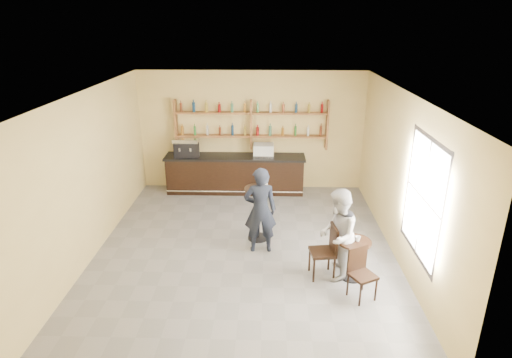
{
  "coord_description": "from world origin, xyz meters",
  "views": [
    {
      "loc": [
        0.44,
        -7.68,
        4.48
      ],
      "look_at": [
        0.2,
        0.8,
        1.25
      ],
      "focal_mm": 30.0,
      "sensor_mm": 36.0,
      "label": 1
    }
  ],
  "objects_px": {
    "pastry_case": "(264,150)",
    "pedestal_table": "(258,214)",
    "cafe_table": "(353,259)",
    "bar_counter": "(235,174)",
    "man_main": "(260,210)",
    "espresso_machine": "(187,147)",
    "patron_second": "(337,235)",
    "chair_south": "(363,275)",
    "chair_west": "(322,252)"
  },
  "relations": [
    {
      "from": "bar_counter",
      "to": "pastry_case",
      "type": "xyz_separation_m",
      "value": [
        0.76,
        0.0,
        0.67
      ]
    },
    {
      "from": "man_main",
      "to": "pastry_case",
      "type": "bearing_deg",
      "value": -95.65
    },
    {
      "from": "espresso_machine",
      "to": "chair_south",
      "type": "xyz_separation_m",
      "value": [
        3.76,
        -4.7,
        -0.8
      ]
    },
    {
      "from": "chair_south",
      "to": "cafe_table",
      "type": "bearing_deg",
      "value": 66.74
    },
    {
      "from": "man_main",
      "to": "chair_west",
      "type": "bearing_deg",
      "value": 136.59
    },
    {
      "from": "bar_counter",
      "to": "chair_south",
      "type": "relative_size",
      "value": 4.16
    },
    {
      "from": "pastry_case",
      "to": "man_main",
      "type": "distance_m",
      "value": 3.16
    },
    {
      "from": "man_main",
      "to": "patron_second",
      "type": "xyz_separation_m",
      "value": [
        1.39,
        -0.91,
        -0.04
      ]
    },
    {
      "from": "pastry_case",
      "to": "chair_south",
      "type": "xyz_separation_m",
      "value": [
        1.72,
        -4.7,
        -0.73
      ]
    },
    {
      "from": "espresso_machine",
      "to": "pedestal_table",
      "type": "bearing_deg",
      "value": -62.53
    },
    {
      "from": "cafe_table",
      "to": "patron_second",
      "type": "relative_size",
      "value": 0.45
    },
    {
      "from": "bar_counter",
      "to": "cafe_table",
      "type": "distance_m",
      "value": 4.77
    },
    {
      "from": "patron_second",
      "to": "chair_west",
      "type": "bearing_deg",
      "value": -79.37
    },
    {
      "from": "man_main",
      "to": "chair_west",
      "type": "height_order",
      "value": "man_main"
    },
    {
      "from": "man_main",
      "to": "cafe_table",
      "type": "relative_size",
      "value": 2.35
    },
    {
      "from": "espresso_machine",
      "to": "cafe_table",
      "type": "relative_size",
      "value": 0.88
    },
    {
      "from": "pastry_case",
      "to": "patron_second",
      "type": "xyz_separation_m",
      "value": [
        1.37,
        -4.05,
        -0.32
      ]
    },
    {
      "from": "patron_second",
      "to": "bar_counter",
      "type": "bearing_deg",
      "value": -140.39
    },
    {
      "from": "chair_west",
      "to": "patron_second",
      "type": "bearing_deg",
      "value": 81.59
    },
    {
      "from": "bar_counter",
      "to": "man_main",
      "type": "relative_size",
      "value": 2.09
    },
    {
      "from": "bar_counter",
      "to": "espresso_machine",
      "type": "height_order",
      "value": "espresso_machine"
    },
    {
      "from": "bar_counter",
      "to": "patron_second",
      "type": "height_order",
      "value": "patron_second"
    },
    {
      "from": "bar_counter",
      "to": "espresso_machine",
      "type": "relative_size",
      "value": 5.54
    },
    {
      "from": "bar_counter",
      "to": "cafe_table",
      "type": "height_order",
      "value": "bar_counter"
    },
    {
      "from": "pastry_case",
      "to": "pedestal_table",
      "type": "xyz_separation_m",
      "value": [
        -0.08,
        -2.67,
        -0.59
      ]
    },
    {
      "from": "chair_west",
      "to": "patron_second",
      "type": "height_order",
      "value": "patron_second"
    },
    {
      "from": "espresso_machine",
      "to": "patron_second",
      "type": "xyz_separation_m",
      "value": [
        3.41,
        -4.05,
        -0.4
      ]
    },
    {
      "from": "pastry_case",
      "to": "chair_west",
      "type": "bearing_deg",
      "value": -79.88
    },
    {
      "from": "cafe_table",
      "to": "pedestal_table",
      "type": "bearing_deg",
      "value": 140.65
    },
    {
      "from": "espresso_machine",
      "to": "man_main",
      "type": "height_order",
      "value": "man_main"
    },
    {
      "from": "bar_counter",
      "to": "espresso_machine",
      "type": "xyz_separation_m",
      "value": [
        -1.28,
        0.0,
        0.74
      ]
    },
    {
      "from": "pastry_case",
      "to": "pedestal_table",
      "type": "distance_m",
      "value": 2.73
    },
    {
      "from": "espresso_machine",
      "to": "cafe_table",
      "type": "height_order",
      "value": "espresso_machine"
    },
    {
      "from": "bar_counter",
      "to": "pastry_case",
      "type": "bearing_deg",
      "value": 0.0
    },
    {
      "from": "chair_west",
      "to": "man_main",
      "type": "bearing_deg",
      "value": -135.32
    },
    {
      "from": "bar_counter",
      "to": "chair_west",
      "type": "xyz_separation_m",
      "value": [
        1.88,
        -4.05,
        -0.0
      ]
    },
    {
      "from": "pedestal_table",
      "to": "bar_counter",
      "type": "bearing_deg",
      "value": 104.37
    },
    {
      "from": "cafe_table",
      "to": "chair_west",
      "type": "height_order",
      "value": "chair_west"
    },
    {
      "from": "espresso_machine",
      "to": "pastry_case",
      "type": "distance_m",
      "value": 2.04
    },
    {
      "from": "pastry_case",
      "to": "chair_south",
      "type": "bearing_deg",
      "value": -75.24
    },
    {
      "from": "man_main",
      "to": "patron_second",
      "type": "relative_size",
      "value": 1.05
    },
    {
      "from": "cafe_table",
      "to": "patron_second",
      "type": "distance_m",
      "value": 0.56
    },
    {
      "from": "chair_west",
      "to": "cafe_table",
      "type": "bearing_deg",
      "value": 77.68
    },
    {
      "from": "pastry_case",
      "to": "pedestal_table",
      "type": "relative_size",
      "value": 0.47
    },
    {
      "from": "pedestal_table",
      "to": "patron_second",
      "type": "relative_size",
      "value": 0.69
    },
    {
      "from": "espresso_machine",
      "to": "bar_counter",
      "type": "bearing_deg",
      "value": -8.92
    },
    {
      "from": "bar_counter",
      "to": "patron_second",
      "type": "distance_m",
      "value": 4.59
    },
    {
      "from": "bar_counter",
      "to": "pedestal_table",
      "type": "bearing_deg",
      "value": -75.63
    },
    {
      "from": "bar_counter",
      "to": "man_main",
      "type": "distance_m",
      "value": 3.26
    },
    {
      "from": "pastry_case",
      "to": "cafe_table",
      "type": "xyz_separation_m",
      "value": [
        1.67,
        -4.1,
        -0.79
      ]
    }
  ]
}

